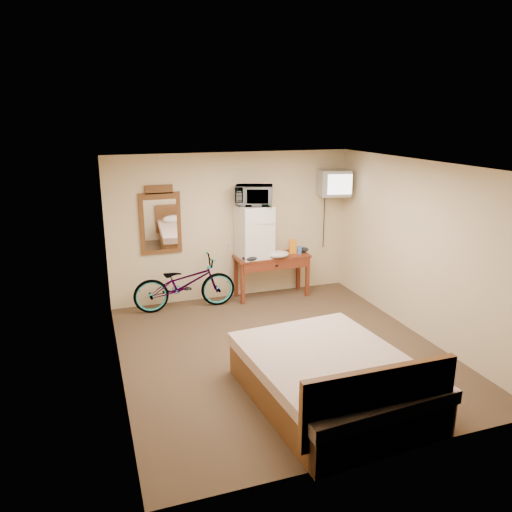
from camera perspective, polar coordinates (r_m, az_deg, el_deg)
name	(u,v)px	position (r m, az deg, el deg)	size (l,w,h in m)	color
room	(283,263)	(6.44, 3.06, -0.81)	(4.60, 4.64, 2.50)	#523829
desk	(273,263)	(8.62, 1.90, -0.78)	(1.29, 0.51, 0.75)	maroon
mini_fridge	(254,231)	(8.41, -0.21, 2.83)	(0.59, 0.57, 0.89)	white
microwave	(254,195)	(8.29, -0.21, 6.95)	(0.60, 0.41, 0.33)	white
snack_bag	(293,247)	(8.72, 4.22, 1.08)	(0.12, 0.07, 0.25)	orange
blue_cup	(299,250)	(8.72, 4.99, 0.70)	(0.08, 0.08, 0.14)	#417DDF
cloth_cream	(278,254)	(8.46, 2.52, 0.20)	(0.39, 0.30, 0.12)	silver
cloth_dark_a	(250,258)	(8.28, -0.70, -0.21)	(0.27, 0.20, 0.10)	black
cloth_dark_b	(304,250)	(8.86, 5.46, 0.74)	(0.18, 0.15, 0.08)	black
crt_television	(334,183)	(8.82, 8.90, 8.26)	(0.58, 0.64, 0.45)	black
wall_mirror	(160,221)	(8.23, -10.87, 3.96)	(0.66, 0.04, 1.13)	brown
bicycle	(185,283)	(8.23, -8.16, -3.12)	(0.58, 1.67, 0.88)	black
bed	(333,380)	(5.70, 8.82, -13.83)	(1.79, 2.28, 0.90)	brown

